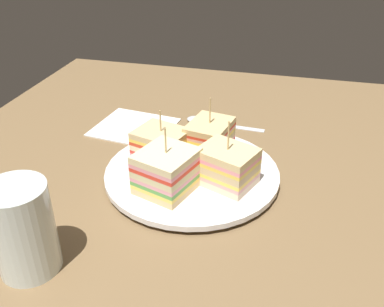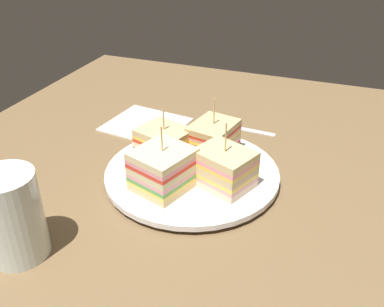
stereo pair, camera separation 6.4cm
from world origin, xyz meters
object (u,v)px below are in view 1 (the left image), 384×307
Objects in this scene: sandwich_wedge_0 at (167,171)px; sandwich_wedge_3 at (162,145)px; sandwich_wedge_1 at (227,166)px; drinking_glass at (24,235)px; chip_pile at (187,160)px; spoon at (206,121)px; plate at (192,174)px; napkin at (134,126)px; sandwich_wedge_2 at (209,138)px.

sandwich_wedge_3 is at bearing 41.31° from sandwich_wedge_0.
drinking_glass is at bearing 68.94° from sandwich_wedge_1.
spoon is (1.17, -18.57, -2.36)cm from chip_pile.
spoon is at bearing -105.46° from drinking_glass.
sandwich_wedge_3 is (5.53, -2.28, 3.08)cm from plate.
chip_pile is 19.49cm from napkin.
sandwich_wedge_2 is 0.63× the size of spoon.
sandwich_wedge_3 is (3.27, -7.82, -0.53)cm from sandwich_wedge_0.
sandwich_wedge_1 is 1.45× the size of chip_pile.
sandwich_wedge_2 reaches higher than plate.
sandwich_wedge_2 and drinking_glass have the same top height.
plate is 6.73cm from sandwich_wedge_3.
sandwich_wedge_2 is 5.68cm from chip_pile.
napkin is at bearing -88.23° from drinking_glass.
sandwich_wedge_2 is 7.79cm from sandwich_wedge_3.
sandwich_wedge_1 reaches higher than sandwich_wedge_3.
sandwich_wedge_3 is 1.35× the size of chip_pile.
sandwich_wedge_1 is 0.71× the size of napkin.
sandwich_wedge_0 is 1.00× the size of sandwich_wedge_2.
sandwich_wedge_1 is (-7.90, -3.57, -0.20)cm from sandwich_wedge_0.
sandwich_wedge_2 is (-3.67, -11.35, -0.25)cm from sandwich_wedge_0.
sandwich_wedge_0 reaches higher than chip_pile.
chip_pile is (2.41, 4.92, -1.53)cm from sandwich_wedge_2.
plate is 1.90× the size of napkin.
sandwich_wedge_2 reaches higher than spoon.
drinking_glass is at bearing 91.77° from napkin.
napkin is at bearing -106.34° from sandwich_wedge_2.
sandwich_wedge_0 is at bearing 46.63° from sandwich_wedge_1.
plate is 6.86cm from sandwich_wedge_2.
sandwich_wedge_0 is at bearing 122.63° from napkin.
sandwich_wedge_3 is at bearing -22.44° from plate.
sandwich_wedge_1 is 7.41cm from chip_pile.
plate is at bearing 138.18° from chip_pile.
sandwich_wedge_1 reaches higher than spoon.
chip_pile is (-4.52, 1.38, -1.25)cm from sandwich_wedge_3.
sandwich_wedge_2 is 14.65cm from spoon.
sandwich_wedge_2 is (-1.41, -5.81, 3.36)cm from plate.
napkin is at bearing 25.61° from spoon.
napkin is (20.58, -16.25, -4.10)cm from sandwich_wedge_1.
drinking_glass is at bearing 58.54° from plate.
sandwich_wedge_3 is 26.20cm from drinking_glass.
spoon is 1.09× the size of napkin.
napkin is (12.69, -19.82, -4.30)cm from sandwich_wedge_0.
napkin is at bearing 51.25° from sandwich_wedge_0.
sandwich_wedge_2 is 32.20cm from drinking_glass.
napkin is (9.42, -12.00, -3.77)cm from sandwich_wedge_3.
drinking_glass reaches higher than napkin.
sandwich_wedge_0 and sandwich_wedge_2 have the same top height.
sandwich_wedge_2 is at bearing -103.64° from plate.
sandwich_wedge_0 is 1.05× the size of sandwich_wedge_3.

